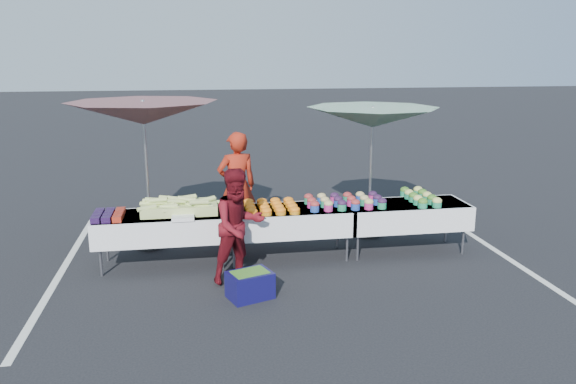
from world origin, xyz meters
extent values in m
plane|color=black|center=(0.00, 0.00, 0.00)|extent=(80.00, 80.00, 0.00)
cube|color=silver|center=(-3.20, 0.00, 0.00)|extent=(0.10, 5.00, 0.00)
cube|color=silver|center=(3.20, 0.00, 0.00)|extent=(0.10, 5.00, 0.00)
cube|color=white|center=(-1.80, 0.00, 0.73)|extent=(1.80, 0.75, 0.04)
cube|color=white|center=(-1.80, 0.00, 0.57)|extent=(1.86, 0.81, 0.36)
cylinder|color=slate|center=(-2.62, -0.29, 0.20)|extent=(0.04, 0.04, 0.39)
cylinder|color=slate|center=(-2.62, 0.29, 0.20)|extent=(0.04, 0.04, 0.39)
cylinder|color=slate|center=(-0.98, -0.29, 0.20)|extent=(0.04, 0.04, 0.39)
cylinder|color=slate|center=(-0.98, 0.29, 0.20)|extent=(0.04, 0.04, 0.39)
cube|color=white|center=(0.00, 0.00, 0.73)|extent=(1.80, 0.75, 0.04)
cube|color=white|center=(0.00, 0.00, 0.57)|extent=(1.86, 0.81, 0.36)
cylinder|color=slate|center=(-0.82, -0.29, 0.20)|extent=(0.04, 0.04, 0.39)
cylinder|color=slate|center=(-0.82, 0.29, 0.20)|extent=(0.04, 0.04, 0.39)
cylinder|color=slate|center=(0.82, -0.29, 0.20)|extent=(0.04, 0.04, 0.39)
cylinder|color=slate|center=(0.82, 0.29, 0.20)|extent=(0.04, 0.04, 0.39)
cube|color=white|center=(1.80, 0.00, 0.73)|extent=(1.80, 0.75, 0.04)
cube|color=white|center=(1.80, 0.00, 0.57)|extent=(1.86, 0.81, 0.36)
cylinder|color=slate|center=(0.98, -0.29, 0.20)|extent=(0.04, 0.04, 0.39)
cylinder|color=slate|center=(0.98, 0.29, 0.20)|extent=(0.04, 0.04, 0.39)
cylinder|color=slate|center=(2.62, -0.29, 0.20)|extent=(0.04, 0.04, 0.39)
cylinder|color=slate|center=(2.62, 0.29, 0.20)|extent=(0.04, 0.04, 0.39)
cube|color=black|center=(-2.65, -0.27, 0.79)|extent=(0.12, 0.12, 0.08)
cube|color=black|center=(-2.65, -0.13, 0.79)|extent=(0.12, 0.12, 0.08)
cube|color=black|center=(-2.65, 0.01, 0.79)|extent=(0.12, 0.12, 0.08)
cube|color=black|center=(-2.65, 0.15, 0.79)|extent=(0.12, 0.12, 0.08)
cube|color=black|center=(-2.51, -0.27, 0.79)|extent=(0.12, 0.12, 0.08)
cube|color=black|center=(-2.51, -0.13, 0.79)|extent=(0.12, 0.12, 0.08)
cube|color=black|center=(-2.51, 0.01, 0.79)|extent=(0.12, 0.12, 0.08)
cube|color=black|center=(-2.51, 0.15, 0.79)|extent=(0.12, 0.12, 0.08)
cube|color=maroon|center=(-2.37, -0.27, 0.79)|extent=(0.12, 0.12, 0.08)
cube|color=maroon|center=(-2.37, -0.13, 0.79)|extent=(0.12, 0.12, 0.08)
cube|color=maroon|center=(-2.37, 0.01, 0.79)|extent=(0.12, 0.12, 0.08)
cube|color=maroon|center=(-2.37, 0.15, 0.79)|extent=(0.12, 0.12, 0.08)
cube|color=#BCDB70|center=(-1.55, 0.05, 0.82)|extent=(1.05, 0.55, 0.14)
cylinder|color=#BCDB70|center=(-1.25, 0.20, 0.85)|extent=(0.27, 0.09, 0.10)
cylinder|color=#BCDB70|center=(-1.93, 0.10, 0.92)|extent=(0.27, 0.14, 0.07)
cylinder|color=#BCDB70|center=(-1.44, -0.06, 0.97)|extent=(0.27, 0.14, 0.09)
cylinder|color=#BCDB70|center=(-1.97, 0.08, 0.87)|extent=(0.27, 0.15, 0.10)
cylinder|color=#BCDB70|center=(-1.73, -0.01, 0.91)|extent=(0.27, 0.15, 0.08)
cylinder|color=#BCDB70|center=(-1.59, 0.09, 0.94)|extent=(0.27, 0.10, 0.10)
cylinder|color=#BCDB70|center=(-1.59, -0.03, 0.94)|extent=(0.27, 0.07, 0.08)
cylinder|color=#BCDB70|center=(-1.68, -0.13, 0.90)|extent=(0.27, 0.14, 0.09)
cylinder|color=#BCDB70|center=(-1.71, 0.25, 0.92)|extent=(0.27, 0.12, 0.08)
cylinder|color=#BCDB70|center=(-1.09, 0.14, 0.87)|extent=(0.27, 0.16, 0.08)
cylinder|color=#BCDB70|center=(-1.86, 0.01, 0.92)|extent=(0.27, 0.11, 0.07)
cylinder|color=#BCDB70|center=(-1.64, -0.18, 0.85)|extent=(0.27, 0.10, 0.07)
cylinder|color=#BCDB70|center=(-1.44, 0.19, 0.93)|extent=(0.27, 0.12, 0.08)
cylinder|color=#BCDB70|center=(-1.98, -0.17, 0.90)|extent=(0.27, 0.15, 0.08)
cylinder|color=#BCDB70|center=(-1.89, 0.09, 0.94)|extent=(0.27, 0.10, 0.08)
cylinder|color=#BCDB70|center=(-1.34, 0.00, 0.90)|extent=(0.27, 0.16, 0.10)
cylinder|color=#BCDB70|center=(-1.83, -0.02, 0.97)|extent=(0.27, 0.12, 0.09)
cylinder|color=#BCDB70|center=(-1.28, -0.18, 0.95)|extent=(0.27, 0.09, 0.07)
cylinder|color=#BCDB70|center=(-1.22, -0.15, 0.88)|extent=(0.27, 0.10, 0.09)
cylinder|color=#BCDB70|center=(-1.30, -0.09, 0.87)|extent=(0.27, 0.12, 0.09)
cylinder|color=#BCDB70|center=(-1.45, 0.28, 0.86)|extent=(0.27, 0.10, 0.08)
cylinder|color=#BCDB70|center=(-1.17, 0.03, 0.93)|extent=(0.27, 0.14, 0.10)
cylinder|color=#BCDB70|center=(-1.24, 0.25, 0.86)|extent=(0.27, 0.12, 0.07)
cylinder|color=#BCDB70|center=(-1.30, 0.23, 0.86)|extent=(0.27, 0.07, 0.10)
cube|color=white|center=(-1.50, -0.30, 0.78)|extent=(0.30, 0.25, 0.05)
cylinder|color=orange|center=(-0.55, -0.28, 0.78)|extent=(0.15, 0.15, 0.05)
ellipsoid|color=orange|center=(-0.55, -0.28, 0.81)|extent=(0.15, 0.15, 0.08)
cylinder|color=orange|center=(-0.55, -0.10, 0.78)|extent=(0.15, 0.15, 0.05)
ellipsoid|color=orange|center=(-0.55, -0.10, 0.81)|extent=(0.15, 0.15, 0.08)
cylinder|color=orange|center=(-0.55, 0.08, 0.78)|extent=(0.15, 0.15, 0.05)
ellipsoid|color=orange|center=(-0.55, 0.08, 0.81)|extent=(0.15, 0.15, 0.08)
cylinder|color=orange|center=(-0.55, 0.26, 0.78)|extent=(0.15, 0.15, 0.05)
ellipsoid|color=orange|center=(-0.55, 0.26, 0.81)|extent=(0.15, 0.15, 0.08)
cylinder|color=orange|center=(-0.35, -0.28, 0.78)|extent=(0.15, 0.15, 0.05)
ellipsoid|color=orange|center=(-0.35, -0.28, 0.81)|extent=(0.15, 0.15, 0.08)
cylinder|color=orange|center=(-0.35, -0.10, 0.78)|extent=(0.15, 0.15, 0.05)
ellipsoid|color=orange|center=(-0.35, -0.10, 0.81)|extent=(0.15, 0.15, 0.08)
cylinder|color=orange|center=(-0.35, 0.08, 0.78)|extent=(0.15, 0.15, 0.05)
ellipsoid|color=orange|center=(-0.35, 0.08, 0.81)|extent=(0.15, 0.15, 0.08)
cylinder|color=orange|center=(-0.35, 0.26, 0.78)|extent=(0.15, 0.15, 0.05)
ellipsoid|color=orange|center=(-0.35, 0.26, 0.81)|extent=(0.15, 0.15, 0.08)
cylinder|color=orange|center=(-0.15, -0.28, 0.78)|extent=(0.15, 0.15, 0.05)
ellipsoid|color=orange|center=(-0.15, -0.28, 0.81)|extent=(0.15, 0.15, 0.08)
cylinder|color=orange|center=(-0.15, -0.10, 0.78)|extent=(0.15, 0.15, 0.05)
ellipsoid|color=orange|center=(-0.15, -0.10, 0.81)|extent=(0.15, 0.15, 0.08)
cylinder|color=orange|center=(-0.15, 0.08, 0.78)|extent=(0.15, 0.15, 0.05)
ellipsoid|color=orange|center=(-0.15, 0.08, 0.81)|extent=(0.15, 0.15, 0.08)
cylinder|color=orange|center=(-0.15, 0.26, 0.78)|extent=(0.15, 0.15, 0.05)
ellipsoid|color=orange|center=(-0.15, 0.26, 0.81)|extent=(0.15, 0.15, 0.08)
cylinder|color=orange|center=(0.05, -0.28, 0.78)|extent=(0.15, 0.15, 0.05)
ellipsoid|color=orange|center=(0.05, -0.28, 0.81)|extent=(0.15, 0.15, 0.08)
cylinder|color=orange|center=(0.05, -0.10, 0.78)|extent=(0.15, 0.15, 0.05)
ellipsoid|color=orange|center=(0.05, -0.10, 0.81)|extent=(0.15, 0.15, 0.08)
cylinder|color=orange|center=(0.05, 0.08, 0.78)|extent=(0.15, 0.15, 0.05)
ellipsoid|color=orange|center=(0.05, 0.08, 0.81)|extent=(0.15, 0.15, 0.08)
cylinder|color=orange|center=(0.05, 0.26, 0.78)|extent=(0.15, 0.15, 0.05)
ellipsoid|color=orange|center=(0.05, 0.26, 0.81)|extent=(0.15, 0.15, 0.08)
cylinder|color=#21459E|center=(0.35, -0.22, 0.80)|extent=(0.13, 0.13, 0.10)
ellipsoid|color=maroon|center=(0.35, -0.22, 0.86)|extent=(0.14, 0.14, 0.10)
cylinder|color=#BC2876|center=(0.35, 0.00, 0.80)|extent=(0.13, 0.13, 0.10)
ellipsoid|color=maroon|center=(0.35, 0.00, 0.86)|extent=(0.14, 0.14, 0.10)
cylinder|color=#218459|center=(0.35, 0.22, 0.80)|extent=(0.13, 0.13, 0.10)
ellipsoid|color=maroon|center=(0.35, 0.22, 0.86)|extent=(0.14, 0.14, 0.10)
cylinder|color=#BC2876|center=(0.55, -0.22, 0.80)|extent=(0.13, 0.13, 0.10)
ellipsoid|color=#CABC62|center=(0.55, -0.22, 0.86)|extent=(0.14, 0.14, 0.10)
cylinder|color=#218459|center=(0.55, 0.00, 0.80)|extent=(0.13, 0.13, 0.10)
ellipsoid|color=#CABC62|center=(0.55, 0.00, 0.86)|extent=(0.14, 0.14, 0.10)
cylinder|color=#21459E|center=(0.55, 0.22, 0.80)|extent=(0.13, 0.13, 0.10)
ellipsoid|color=#CABC62|center=(0.55, 0.22, 0.86)|extent=(0.14, 0.14, 0.10)
cylinder|color=#218459|center=(0.75, -0.22, 0.80)|extent=(0.13, 0.13, 0.10)
ellipsoid|color=#24112C|center=(0.75, -0.22, 0.86)|extent=(0.14, 0.14, 0.10)
cylinder|color=#21459E|center=(0.75, 0.00, 0.80)|extent=(0.13, 0.13, 0.10)
ellipsoid|color=#24112C|center=(0.75, 0.00, 0.86)|extent=(0.14, 0.14, 0.10)
cylinder|color=#BC2876|center=(0.75, 0.22, 0.80)|extent=(0.13, 0.13, 0.10)
ellipsoid|color=#24112C|center=(0.75, 0.22, 0.86)|extent=(0.14, 0.14, 0.10)
cylinder|color=#21459E|center=(0.95, -0.22, 0.80)|extent=(0.13, 0.13, 0.10)
ellipsoid|color=maroon|center=(0.95, -0.22, 0.86)|extent=(0.14, 0.14, 0.10)
cylinder|color=#BC2876|center=(0.95, 0.00, 0.80)|extent=(0.13, 0.13, 0.10)
ellipsoid|color=maroon|center=(0.95, 0.00, 0.86)|extent=(0.14, 0.14, 0.10)
cylinder|color=#218459|center=(0.95, 0.22, 0.80)|extent=(0.13, 0.13, 0.10)
ellipsoid|color=maroon|center=(0.95, 0.22, 0.86)|extent=(0.14, 0.14, 0.10)
cylinder|color=#BC2876|center=(1.15, -0.22, 0.80)|extent=(0.13, 0.13, 0.10)
ellipsoid|color=#CABC62|center=(1.15, -0.22, 0.86)|extent=(0.14, 0.14, 0.10)
cylinder|color=#218459|center=(1.15, 0.00, 0.80)|extent=(0.13, 0.13, 0.10)
ellipsoid|color=#CABC62|center=(1.15, 0.00, 0.86)|extent=(0.14, 0.14, 0.10)
cylinder|color=#21459E|center=(1.15, 0.22, 0.80)|extent=(0.13, 0.13, 0.10)
ellipsoid|color=#CABC62|center=(1.15, 0.22, 0.86)|extent=(0.14, 0.14, 0.10)
cylinder|color=#218459|center=(1.35, -0.22, 0.80)|extent=(0.13, 0.13, 0.10)
ellipsoid|color=#24112C|center=(1.35, -0.22, 0.86)|extent=(0.14, 0.14, 0.10)
cylinder|color=#21459E|center=(1.35, 0.00, 0.80)|extent=(0.13, 0.13, 0.10)
ellipsoid|color=#24112C|center=(1.35, 0.00, 0.86)|extent=(0.14, 0.14, 0.10)
cylinder|color=#BC2876|center=(1.35, 0.22, 0.80)|extent=(0.13, 0.13, 0.10)
ellipsoid|color=#24112C|center=(1.35, 0.22, 0.86)|extent=(0.14, 0.14, 0.10)
cylinder|color=#218459|center=(1.95, -0.28, 0.79)|extent=(0.14, 0.14, 0.08)
ellipsoid|color=#2A621A|center=(1.95, -0.28, 0.84)|extent=(0.14, 0.14, 0.11)
cylinder|color=#218459|center=(1.95, -0.10, 0.79)|extent=(0.14, 0.14, 0.08)
ellipsoid|color=#BEC257|center=(1.95, -0.10, 0.84)|extent=(0.14, 0.14, 0.11)
cylinder|color=#218459|center=(1.95, 0.08, 0.79)|extent=(0.14, 0.14, 0.08)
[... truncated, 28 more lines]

